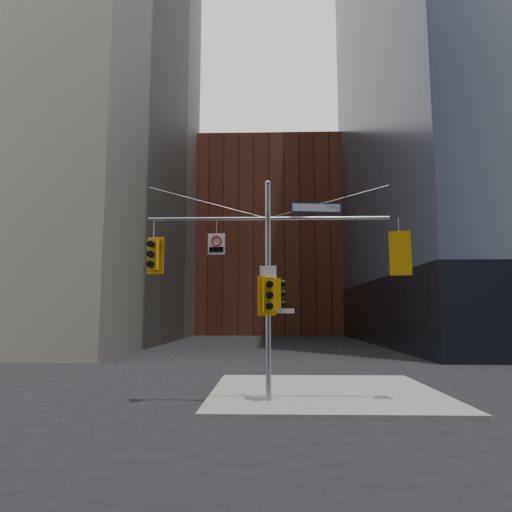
# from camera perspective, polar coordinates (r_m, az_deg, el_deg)

# --- Properties ---
(ground) EXTENTS (160.00, 160.00, 0.00)m
(ground) POSITION_cam_1_polar(r_m,az_deg,el_deg) (13.15, 1.55, -19.81)
(ground) COLOR black
(ground) RESTS_ON ground
(sidewalk_corner) EXTENTS (8.00, 8.00, 0.15)m
(sidewalk_corner) POSITION_cam_1_polar(r_m,az_deg,el_deg) (17.17, 8.57, -16.50)
(sidewalk_corner) COLOR gray
(sidewalk_corner) RESTS_ON ground
(brick_midrise) EXTENTS (26.00, 20.00, 28.00)m
(brick_midrise) POSITION_cam_1_polar(r_m,az_deg,el_deg) (71.70, 1.65, 1.70)
(brick_midrise) COLOR brown
(brick_midrise) RESTS_ON ground
(signal_assembly) EXTENTS (8.00, 0.80, 7.30)m
(signal_assembly) POSITION_cam_1_polar(r_m,az_deg,el_deg) (14.91, 1.52, -1.25)
(signal_assembly) COLOR gray
(signal_assembly) RESTS_ON ground
(traffic_light_west_arm) EXTENTS (0.59, 0.54, 1.24)m
(traffic_light_west_arm) POSITION_cam_1_polar(r_m,az_deg,el_deg) (15.45, -12.71, 0.15)
(traffic_light_west_arm) COLOR #DC9D0B
(traffic_light_west_arm) RESTS_ON ground
(traffic_light_east_arm) EXTENTS (0.68, 0.60, 1.43)m
(traffic_light_east_arm) POSITION_cam_1_polar(r_m,az_deg,el_deg) (15.54, 17.52, 0.26)
(traffic_light_east_arm) COLOR #DC9D0B
(traffic_light_east_arm) RESTS_ON ground
(traffic_light_pole_side) EXTENTS (0.41, 0.35, 1.01)m
(traffic_light_pole_side) POSITION_cam_1_polar(r_m,az_deg,el_deg) (14.85, 2.78, -4.73)
(traffic_light_pole_side) COLOR #DC9D0B
(traffic_light_pole_side) RESTS_ON ground
(traffic_light_pole_front) EXTENTS (0.60, 0.55, 1.27)m
(traffic_light_pole_front) POSITION_cam_1_polar(r_m,az_deg,el_deg) (14.57, 1.52, -4.96)
(traffic_light_pole_front) COLOR #DC9D0B
(traffic_light_pole_front) RESTS_ON ground
(street_sign_blade) EXTENTS (1.69, 0.23, 0.33)m
(street_sign_blade) POSITION_cam_1_polar(r_m,az_deg,el_deg) (15.31, 7.56, 5.99)
(street_sign_blade) COLOR navy
(street_sign_blade) RESTS_ON ground
(regulatory_sign_arm) EXTENTS (0.57, 0.09, 0.71)m
(regulatory_sign_arm) POSITION_cam_1_polar(r_m,az_deg,el_deg) (15.09, -4.97, 1.60)
(regulatory_sign_arm) COLOR silver
(regulatory_sign_arm) RESTS_ON ground
(regulatory_sign_pole) EXTENTS (0.54, 0.09, 0.71)m
(regulatory_sign_pole) POSITION_cam_1_polar(r_m,az_deg,el_deg) (14.76, 1.52, -2.65)
(regulatory_sign_pole) COLOR silver
(regulatory_sign_pole) RESTS_ON ground
(street_blade_ew) EXTENTS (0.79, 0.10, 0.16)m
(street_blade_ew) POSITION_cam_1_polar(r_m,az_deg,el_deg) (14.84, 3.29, -6.87)
(street_blade_ew) COLOR silver
(street_blade_ew) RESTS_ON ground
(street_blade_ns) EXTENTS (0.11, 0.70, 0.14)m
(street_blade_ns) POSITION_cam_1_polar(r_m,az_deg,el_deg) (15.28, 1.54, -7.08)
(street_blade_ns) COLOR #145926
(street_blade_ns) RESTS_ON ground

